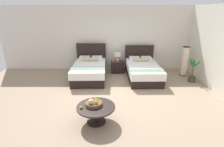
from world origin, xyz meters
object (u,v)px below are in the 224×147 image
vase (113,60)px  nightstand (117,67)px  table_lamp (117,56)px  bed_near_corner (143,70)px  floor_lamp_corner (184,61)px  fruit_bowl (93,103)px  coffee_table (96,110)px  potted_palm (192,74)px  bed_near_window (90,70)px  loose_apple (81,107)px

vase → nightstand: bearing=13.6°
table_lamp → bed_near_corner: bearing=-35.1°
vase → floor_lamp_corner: (2.92, -0.35, 0.04)m
bed_near_corner → nightstand: bearing=145.6°
nightstand → fruit_bowl: 3.72m
coffee_table → potted_palm: potted_palm is taller
bed_near_corner → coffee_table: bearing=-118.3°
bed_near_window → table_lamp: size_ratio=5.45×
vase → coffee_table: 3.69m
table_lamp → vase: 0.23m
loose_apple → potted_palm: 4.68m
bed_near_corner → vase: (-1.17, 0.64, 0.26)m
bed_near_window → loose_apple: bed_near_window is taller
nightstand → coffee_table: size_ratio=0.59×
vase → floor_lamp_corner: 2.94m
bed_near_corner → fruit_bowl: size_ratio=5.16×
coffee_table → potted_palm: (3.46, 2.62, -0.04)m
bed_near_corner → potted_palm: bed_near_corner is taller
bed_near_window → table_lamp: bearing=31.9°
coffee_table → bed_near_window: bearing=99.6°
floor_lamp_corner → potted_palm: floor_lamp_corner is taller
bed_near_window → floor_lamp_corner: bearing=4.4°
coffee_table → loose_apple: bearing=-161.4°
bed_near_corner → nightstand: (-1.00, 0.68, -0.08)m
bed_near_corner → loose_apple: bed_near_corner is taller
floor_lamp_corner → table_lamp: bearing=171.6°
nightstand → table_lamp: (-0.00, 0.02, 0.48)m
potted_palm → coffee_table: bearing=-142.9°
loose_apple → floor_lamp_corner: floor_lamp_corner is taller
bed_near_window → loose_apple: size_ratio=30.80×
floor_lamp_corner → coffee_table: bearing=-135.6°
nightstand → floor_lamp_corner: (2.76, -0.39, 0.37)m
bed_near_window → vase: size_ratio=11.38×
bed_near_corner → potted_palm: 1.88m
coffee_table → loose_apple: (-0.33, -0.11, 0.13)m
table_lamp → vase: size_ratio=2.09×
potted_palm → bed_near_corner: bearing=168.1°
loose_apple → table_lamp: bearing=76.0°
coffee_table → floor_lamp_corner: floor_lamp_corner is taller
table_lamp → vase: bearing=-160.1°
coffee_table → fruit_bowl: (-0.06, 0.04, 0.16)m
vase → fruit_bowl: (-0.51, -3.61, -0.07)m
fruit_bowl → loose_apple: bearing=-150.0°
bed_near_corner → nightstand: 1.22m
bed_near_window → vase: 1.18m
bed_near_window → nightstand: bearing=31.2°
table_lamp → loose_apple: table_lamp is taller
loose_apple → floor_lamp_corner: 5.05m
nightstand → fruit_bowl: bearing=-100.6°
bed_near_corner → fruit_bowl: 3.41m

